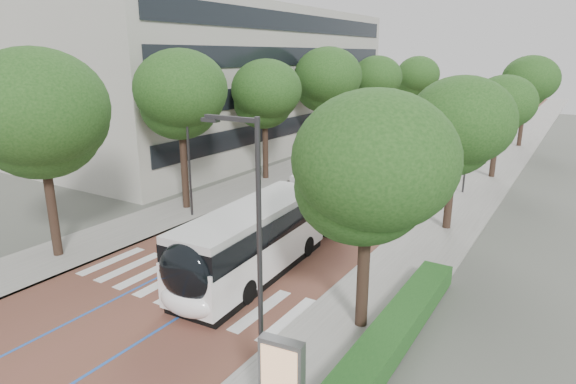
% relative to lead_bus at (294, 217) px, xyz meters
% --- Properties ---
extents(ground, '(160.00, 160.00, 0.00)m').
position_rel_lead_bus_xyz_m(ground, '(-1.64, -7.25, -1.63)').
color(ground, '#51544C').
rests_on(ground, ground).
extents(road, '(11.00, 140.00, 0.02)m').
position_rel_lead_bus_xyz_m(road, '(-1.64, 32.75, -1.62)').
color(road, brown).
rests_on(road, ground).
extents(sidewalk_left, '(4.00, 140.00, 0.12)m').
position_rel_lead_bus_xyz_m(sidewalk_left, '(-9.14, 32.75, -1.57)').
color(sidewalk_left, gray).
rests_on(sidewalk_left, ground).
extents(sidewalk_right, '(4.00, 140.00, 0.12)m').
position_rel_lead_bus_xyz_m(sidewalk_right, '(5.86, 32.75, -1.57)').
color(sidewalk_right, gray).
rests_on(sidewalk_right, ground).
extents(kerb_left, '(0.20, 140.00, 0.14)m').
position_rel_lead_bus_xyz_m(kerb_left, '(-7.24, 32.75, -1.57)').
color(kerb_left, gray).
rests_on(kerb_left, ground).
extents(kerb_right, '(0.20, 140.00, 0.14)m').
position_rel_lead_bus_xyz_m(kerb_right, '(3.96, 32.75, -1.57)').
color(kerb_right, gray).
rests_on(kerb_right, ground).
extents(zebra_crossing, '(10.55, 3.60, 0.01)m').
position_rel_lead_bus_xyz_m(zebra_crossing, '(-1.44, -6.25, -1.60)').
color(zebra_crossing, silver).
rests_on(zebra_crossing, ground).
extents(lane_line_left, '(0.12, 126.00, 0.01)m').
position_rel_lead_bus_xyz_m(lane_line_left, '(-3.24, 32.75, -1.60)').
color(lane_line_left, '#2354B0').
rests_on(lane_line_left, road).
extents(lane_line_right, '(0.12, 126.00, 0.01)m').
position_rel_lead_bus_xyz_m(lane_line_right, '(-0.04, 32.75, -1.60)').
color(lane_line_right, '#2354B0').
rests_on(lane_line_right, road).
extents(office_building, '(18.11, 40.00, 14.00)m').
position_rel_lead_bus_xyz_m(office_building, '(-21.11, 20.75, 5.37)').
color(office_building, '#B3B2A6').
rests_on(office_building, ground).
extents(hedge, '(1.20, 14.00, 0.80)m').
position_rel_lead_bus_xyz_m(hedge, '(7.46, -7.25, -1.11)').
color(hedge, '#1A4919').
rests_on(hedge, sidewalk_right).
extents(streetlight_near, '(1.82, 0.20, 8.00)m').
position_rel_lead_bus_xyz_m(streetlight_near, '(4.98, -10.25, 3.19)').
color(streetlight_near, '#2F2F32').
rests_on(streetlight_near, sidewalk_right).
extents(streetlight_far, '(1.82, 0.20, 8.00)m').
position_rel_lead_bus_xyz_m(streetlight_far, '(4.98, 14.75, 3.19)').
color(streetlight_far, '#2F2F32').
rests_on(streetlight_far, sidewalk_right).
extents(lamp_post_left, '(0.14, 0.14, 8.00)m').
position_rel_lead_bus_xyz_m(lamp_post_left, '(-7.74, 0.75, 2.49)').
color(lamp_post_left, '#2F2F32').
rests_on(lamp_post_left, sidewalk_left).
extents(trees_left, '(6.27, 61.06, 9.70)m').
position_rel_lead_bus_xyz_m(trees_left, '(-9.14, 17.19, 5.03)').
color(trees_left, black).
rests_on(trees_left, ground).
extents(trees_right, '(5.67, 47.55, 8.93)m').
position_rel_lead_bus_xyz_m(trees_right, '(6.06, 14.92, 4.22)').
color(trees_right, black).
rests_on(trees_right, ground).
extents(lead_bus, '(3.61, 18.51, 3.20)m').
position_rel_lead_bus_xyz_m(lead_bus, '(0.00, 0.00, 0.00)').
color(lead_bus, black).
rests_on(lead_bus, ground).
extents(bus_queued_0, '(2.74, 12.44, 3.20)m').
position_rel_lead_bus_xyz_m(bus_queued_0, '(0.51, 15.48, -0.00)').
color(bus_queued_0, white).
rests_on(bus_queued_0, ground).
extents(bus_queued_1, '(3.14, 12.51, 3.20)m').
position_rel_lead_bus_xyz_m(bus_queued_1, '(0.60, 29.75, -0.00)').
color(bus_queued_1, white).
rests_on(bus_queued_1, ground).
extents(bus_queued_2, '(3.07, 12.50, 3.20)m').
position_rel_lead_bus_xyz_m(bus_queued_2, '(0.22, 42.52, -0.00)').
color(bus_queued_2, white).
rests_on(bus_queued_2, ground).
extents(bus_queued_3, '(2.78, 12.45, 3.20)m').
position_rel_lead_bus_xyz_m(bus_queued_3, '(0.52, 56.52, -0.00)').
color(bus_queued_3, white).
rests_on(bus_queued_3, ground).
extents(ad_panel, '(1.24, 0.53, 2.51)m').
position_rel_lead_bus_xyz_m(ad_panel, '(6.25, -10.88, -0.19)').
color(ad_panel, '#59595B').
rests_on(ad_panel, sidewalk_right).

